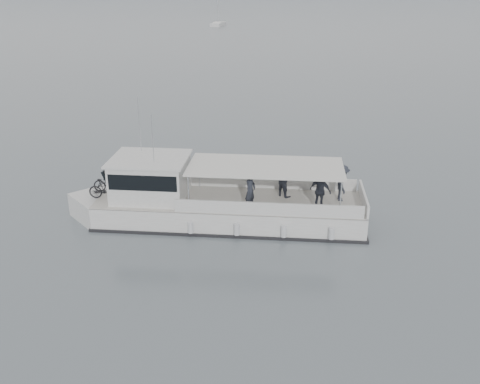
{
  "coord_description": "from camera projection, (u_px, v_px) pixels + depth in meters",
  "views": [
    {
      "loc": [
        6.81,
        -24.48,
        11.4
      ],
      "look_at": [
        6.31,
        -0.59,
        1.6
      ],
      "focal_mm": 40.0,
      "sensor_mm": 36.0,
      "label": 1
    }
  ],
  "objects": [
    {
      "name": "tour_boat",
      "position": [
        204.0,
        202.0,
        26.18
      ],
      "size": [
        14.86,
        4.66,
        6.18
      ],
      "rotation": [
        0.0,
        0.0,
        -0.07
      ],
      "color": "white",
      "rests_on": "ground"
    },
    {
      "name": "ground",
      "position": [
        116.0,
        216.0,
        27.11
      ],
      "size": [
        1400.0,
        1400.0,
        0.0
      ],
      "primitive_type": "plane",
      "color": "#576066",
      "rests_on": "ground"
    },
    {
      "name": "moored_fleet",
      "position": [
        206.0,
        6.0,
        195.42
      ],
      "size": [
        417.92,
        264.89,
        9.13
      ],
      "color": "white",
      "rests_on": "ground"
    }
  ]
}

